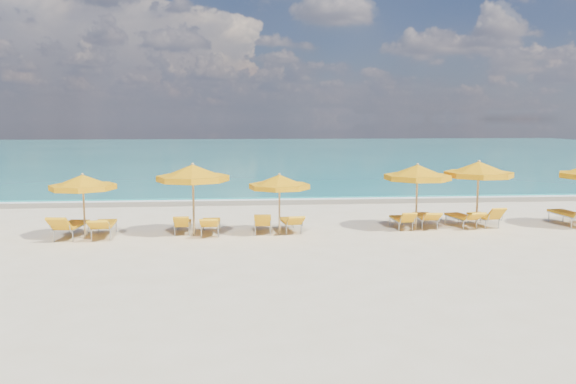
{
  "coord_description": "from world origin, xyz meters",
  "views": [
    {
      "loc": [
        -1.8,
        -18.84,
        3.86
      ],
      "look_at": [
        0.0,
        1.5,
        1.2
      ],
      "focal_mm": 35.0,
      "sensor_mm": 36.0,
      "label": 1
    }
  ],
  "objects": [
    {
      "name": "lounger_1_left",
      "position": [
        -7.29,
        -0.24,
        0.25
      ],
      "size": [
        0.87,
        2.04,
        0.89
      ],
      "rotation": [
        0.0,
        0.0,
        -0.11
      ],
      "color": "#A5A8AD",
      "rests_on": "ground"
    },
    {
      "name": "umbrella_5",
      "position": [
        6.68,
        0.27,
        2.07
      ],
      "size": [
        2.97,
        2.97,
        2.43
      ],
      "rotation": [
        0.0,
        0.0,
        -0.28
      ],
      "color": "tan",
      "rests_on": "ground"
    },
    {
      "name": "ocean",
      "position": [
        0.0,
        48.0,
        0.0
      ],
      "size": [
        120.0,
        80.0,
        0.3
      ],
      "primitive_type": "cube",
      "color": "#167D7C",
      "rests_on": "ground"
    },
    {
      "name": "lounger_5_right",
      "position": [
        7.05,
        0.51,
        0.22
      ],
      "size": [
        0.8,
        1.76,
        0.83
      ],
      "rotation": [
        0.0,
        0.0,
        0.13
      ],
      "color": "#A5A8AD",
      "rests_on": "ground"
    },
    {
      "name": "lounger_1_right",
      "position": [
        -6.25,
        -0.18,
        0.24
      ],
      "size": [
        0.78,
        2.06,
        0.78
      ],
      "rotation": [
        0.0,
        0.0,
        0.06
      ],
      "color": "#A5A8AD",
      "rests_on": "ground"
    },
    {
      "name": "lounger_2_left",
      "position": [
        -3.71,
        0.2,
        0.2
      ],
      "size": [
        0.58,
        1.58,
        0.74
      ],
      "rotation": [
        0.0,
        0.0,
        0.03
      ],
      "color": "#A5A8AD",
      "rests_on": "ground"
    },
    {
      "name": "wet_sand_band",
      "position": [
        0.0,
        7.4,
        0.0
      ],
      "size": [
        120.0,
        2.6,
        0.01
      ],
      "primitive_type": "cube",
      "color": "tan",
      "rests_on": "ground"
    },
    {
      "name": "lounger_3_left",
      "position": [
        -0.99,
        0.07,
        0.21
      ],
      "size": [
        0.66,
        1.68,
        0.8
      ],
      "rotation": [
        0.0,
        0.0,
        -0.06
      ],
      "color": "#A5A8AD",
      "rests_on": "ground"
    },
    {
      "name": "lounger_5_left",
      "position": [
        6.21,
        0.48,
        0.21
      ],
      "size": [
        0.9,
        1.88,
        0.7
      ],
      "rotation": [
        0.0,
        0.0,
        0.18
      ],
      "color": "#A5A8AD",
      "rests_on": "ground"
    },
    {
      "name": "lounger_4_right",
      "position": [
        4.9,
        0.56,
        0.22
      ],
      "size": [
        0.7,
        1.88,
        0.71
      ],
      "rotation": [
        0.0,
        0.0,
        -0.06
      ],
      "color": "#A5A8AD",
      "rests_on": "ground"
    },
    {
      "name": "lounger_6_left",
      "position": [
        10.25,
        0.46,
        0.24
      ],
      "size": [
        0.8,
        2.11,
        0.79
      ],
      "rotation": [
        0.0,
        0.0,
        0.07
      ],
      "color": "#A5A8AD",
      "rests_on": "ground"
    },
    {
      "name": "foam_line",
      "position": [
        0.0,
        8.2,
        0.0
      ],
      "size": [
        120.0,
        1.2,
        0.03
      ],
      "primitive_type": "cube",
      "color": "white",
      "rests_on": "ground"
    },
    {
      "name": "whitecap_far",
      "position": [
        8.0,
        24.0,
        0.0
      ],
      "size": [
        18.0,
        0.3,
        0.05
      ],
      "primitive_type": "cube",
      "color": "white",
      "rests_on": "ground"
    },
    {
      "name": "lounger_4_left",
      "position": [
        3.95,
        0.35,
        0.2
      ],
      "size": [
        0.59,
        1.61,
        0.73
      ],
      "rotation": [
        0.0,
        0.0,
        0.03
      ],
      "color": "#A5A8AD",
      "rests_on": "ground"
    },
    {
      "name": "umbrella_4",
      "position": [
        4.4,
        0.1,
        2.0
      ],
      "size": [
        3.07,
        3.07,
        2.35
      ],
      "rotation": [
        0.0,
        0.0,
        0.43
      ],
      "color": "tan",
      "rests_on": "ground"
    },
    {
      "name": "umbrella_2",
      "position": [
        -3.31,
        -0.22,
        2.07
      ],
      "size": [
        2.5,
        2.5,
        2.43
      ],
      "rotation": [
        0.0,
        0.0,
        0.04
      ],
      "color": "tan",
      "rests_on": "ground"
    },
    {
      "name": "lounger_3_right",
      "position": [
        -0.04,
        0.17,
        0.21
      ],
      "size": [
        0.79,
        1.8,
        0.72
      ],
      "rotation": [
        0.0,
        0.0,
        0.13
      ],
      "color": "#A5A8AD",
      "rests_on": "ground"
    },
    {
      "name": "lounger_2_right",
      "position": [
        -2.77,
        -0.03,
        0.22
      ],
      "size": [
        0.64,
        1.9,
        0.73
      ],
      "rotation": [
        0.0,
        0.0,
        -0.0
      ],
      "color": "#A5A8AD",
      "rests_on": "ground"
    },
    {
      "name": "whitecap_near",
      "position": [
        -6.0,
        17.0,
        0.0
      ],
      "size": [
        14.0,
        0.36,
        0.05
      ],
      "primitive_type": "cube",
      "color": "white",
      "rests_on": "ground"
    },
    {
      "name": "umbrella_1",
      "position": [
        -6.8,
        -0.4,
        1.82
      ],
      "size": [
        2.37,
        2.37,
        2.14
      ],
      "rotation": [
        0.0,
        0.0,
        0.13
      ],
      "color": "tan",
      "rests_on": "ground"
    },
    {
      "name": "ground_plane",
      "position": [
        0.0,
        0.0,
        0.0
      ],
      "size": [
        120.0,
        120.0,
        0.0
      ],
      "primitive_type": "plane",
      "color": "beige"
    },
    {
      "name": "umbrella_3",
      "position": [
        -0.45,
        -0.38,
        1.77
      ],
      "size": [
        2.41,
        2.41,
        2.08
      ],
      "rotation": [
        0.0,
        0.0,
        -0.19
      ],
      "color": "tan",
      "rests_on": "ground"
    }
  ]
}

